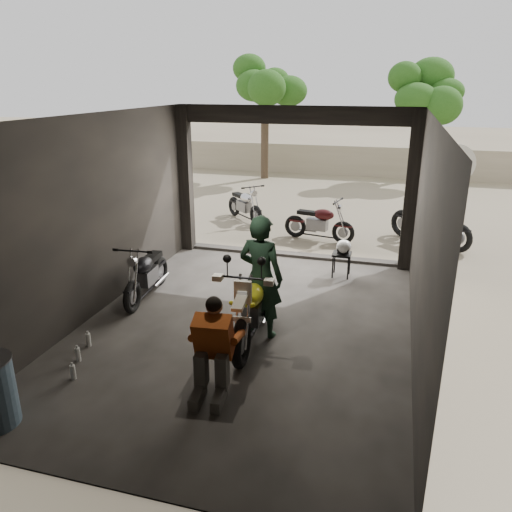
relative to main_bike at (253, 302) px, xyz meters
The scene contains 15 objects.
ground 0.77m from the main_bike, 123.54° to the left, with size 80.00×80.00×0.00m, color #7A6D56.
garage 1.15m from the main_bike, 104.93° to the left, with size 7.00×7.13×3.20m.
boundary_wall 14.37m from the main_bike, 90.97° to the left, with size 18.00×0.30×1.20m, color gray.
tree_left 13.69m from the main_bike, 104.15° to the left, with size 2.20×2.20×5.60m.
tree_right 14.89m from the main_bike, 79.91° to the left, with size 2.20×2.20×5.00m.
main_bike is the anchor object (origin of this frame).
left_bike 2.46m from the main_bike, 156.09° to the left, with size 0.64×1.55×1.05m, color black, non-canonical shape.
outside_bike_a 6.81m from the main_bike, 108.09° to the left, with size 0.63×1.54×1.04m, color black, non-canonical shape.
outside_bike_b 5.21m from the main_bike, 88.46° to the left, with size 0.63×1.54×1.04m, color #3F0F11, non-canonical shape.
outside_bike_c 6.23m from the main_bike, 64.42° to the left, with size 0.78×1.90×1.29m, color black, non-canonical shape.
rider 0.39m from the main_bike, 76.58° to the left, with size 0.69×0.45×1.88m, color black.
mechanic 1.44m from the main_bike, 94.35° to the right, with size 0.61×0.82×1.19m, color #AC4916, non-canonical shape.
stool 3.10m from the main_bike, 72.17° to the left, with size 0.36×0.36×0.49m.
helmet 3.09m from the main_bike, 71.60° to the left, with size 0.29×0.31×0.28m, color silver.
sign_post 5.78m from the main_bike, 58.32° to the left, with size 0.81×0.08×2.44m.
Camera 1 is at (2.07, -6.69, 3.65)m, focal length 35.00 mm.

